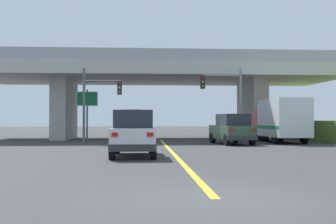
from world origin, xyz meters
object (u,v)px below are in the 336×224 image
suv_lead (134,133)px  semi_truck_distant (133,121)px  suv_crossing (232,129)px  traffic_signal_nearside (227,94)px  box_truck (280,120)px  traffic_signal_farside (97,97)px  highway_sign (87,103)px

suv_lead → semi_truck_distant: (-0.86, 35.83, 0.59)m
suv_crossing → traffic_signal_nearside: size_ratio=0.83×
box_truck → semi_truck_distant: 27.07m
traffic_signal_nearside → traffic_signal_farside: bearing=-179.3°
highway_sign → semi_truck_distant: (3.22, 20.56, -1.40)m
suv_lead → highway_sign: highway_sign is taller
traffic_signal_nearside → semi_truck_distant: (-7.29, 24.81, -1.87)m
traffic_signal_farside → box_truck: bearing=1.3°
traffic_signal_nearside → suv_lead: bearing=-120.3°
traffic_signal_nearside → highway_sign: traffic_signal_nearside is taller
semi_truck_distant → highway_sign: bearing=-98.9°
highway_sign → suv_crossing: bearing=-31.0°
suv_lead → suv_crossing: (6.35, 9.01, 0.00)m
traffic_signal_farside → highway_sign: size_ratio=1.29×
suv_crossing → traffic_signal_farside: size_ratio=0.85×
traffic_signal_nearside → suv_crossing: bearing=-92.2°
traffic_signal_nearside → highway_sign: bearing=158.0°
traffic_signal_farside → semi_truck_distant: bearing=85.6°
highway_sign → semi_truck_distant: highway_sign is taller
suv_crossing → semi_truck_distant: bearing=98.1°
suv_lead → suv_crossing: same height
suv_crossing → highway_sign: highway_sign is taller
suv_lead → semi_truck_distant: semi_truck_distant is taller
traffic_signal_farside → semi_truck_distant: traffic_signal_farside is taller
traffic_signal_farside → semi_truck_distant: (1.94, 24.92, -1.63)m
suv_crossing → highway_sign: bearing=142.1°
box_truck → traffic_signal_nearside: size_ratio=1.32×
traffic_signal_farside → highway_sign: traffic_signal_farside is taller
suv_crossing → traffic_signal_farside: traffic_signal_farside is taller
box_truck → traffic_signal_nearside: 4.36m
box_truck → highway_sign: 15.08m
suv_lead → traffic_signal_nearside: bearing=59.7°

